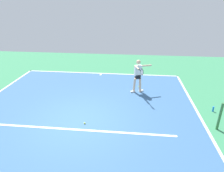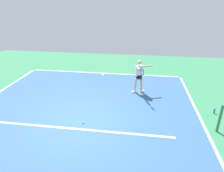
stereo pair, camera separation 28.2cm
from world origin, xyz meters
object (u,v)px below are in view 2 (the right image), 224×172
(tennis_ball_centre_court, at_px, (83,123))
(water_bottle, at_px, (214,111))
(tennis_ball_far_corner, at_px, (140,87))
(tennis_player, at_px, (139,75))
(net_post, at_px, (220,119))

(tennis_ball_centre_court, distance_m, water_bottle, 5.38)
(tennis_ball_far_corner, height_order, tennis_ball_centre_court, same)
(tennis_ball_far_corner, bearing_deg, tennis_player, 81.15)
(tennis_player, distance_m, tennis_ball_far_corner, 1.15)
(tennis_ball_centre_court, bearing_deg, tennis_ball_far_corner, -119.59)
(tennis_player, xyz_separation_m, tennis_ball_centre_court, (2.01, 3.07, -0.94))
(net_post, distance_m, water_bottle, 1.40)
(net_post, distance_m, tennis_player, 4.07)
(tennis_player, height_order, water_bottle, tennis_player)
(net_post, distance_m, tennis_ball_centre_court, 4.89)
(tennis_player, bearing_deg, water_bottle, 132.61)
(tennis_player, xyz_separation_m, water_bottle, (-3.16, 1.58, -0.86))
(net_post, bearing_deg, water_bottle, -103.36)
(net_post, height_order, tennis_player, tennis_player)
(tennis_ball_far_corner, xyz_separation_m, tennis_ball_centre_court, (2.11, 3.72, 0.00))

